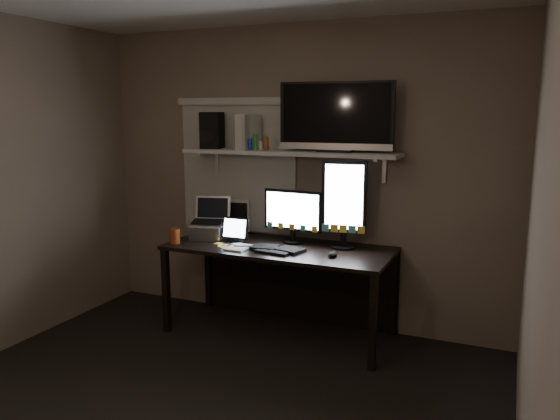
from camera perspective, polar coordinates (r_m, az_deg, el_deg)
The scene contains 19 objects.
back_wall at distance 4.61m, azimuth 1.74°, elevation 3.50°, with size 3.60×3.60×0.00m, color #695A4B.
right_wall at distance 2.51m, azimuth 25.35°, elevation -3.21°, with size 3.60×3.60×0.00m, color #695A4B.
window_blinds at distance 4.82m, azimuth -4.42°, elevation 4.37°, with size 1.10×0.02×1.10m, color silver.
desk at distance 4.52m, azimuth 0.50°, elevation -5.66°, with size 1.80×0.75×0.73m.
wall_shelf at distance 4.43m, azimuth 0.91°, elevation 6.02°, with size 1.80×0.35×0.03m, color beige.
monitor_landscape at distance 4.43m, azimuth 1.36°, elevation -0.66°, with size 0.51×0.05×0.44m, color black.
monitor_portrait at distance 4.28m, azimuth 6.72°, elevation 0.63°, with size 0.35×0.07×0.70m, color black.
keyboard at distance 4.24m, azimuth -0.29°, elevation -4.07°, with size 0.42×0.16×0.03m, color black.
mouse at distance 4.08m, azimuth 5.53°, elevation -4.61°, with size 0.07×0.10×0.04m, color black.
notepad at distance 4.31m, azimuth -4.28°, elevation -3.93°, with size 0.16×0.22×0.01m, color silver.
tablet at distance 4.51m, azimuth -4.66°, elevation -2.04°, with size 0.24×0.10×0.21m, color black.
file_sorter at distance 4.85m, azimuth -4.68°, elevation -0.66°, with size 0.23×0.10×0.29m, color black.
laptop at distance 4.64m, azimuth -7.64°, elevation -0.92°, with size 0.30×0.25×0.34m, color silver.
cup at distance 4.54m, azimuth -10.93°, elevation -2.67°, with size 0.08×0.08×0.12m, color #953D1B.
sticky_notes at distance 4.41m, azimuth -5.03°, elevation -3.68°, with size 0.27×0.19×0.00m, color yellow, non-canonical shape.
tv at distance 4.29m, azimuth 5.87°, elevation 9.63°, with size 0.90×0.16×0.54m, color black.
game_console at distance 4.56m, azimuth -3.34°, elevation 8.13°, with size 0.07×0.24×0.29m, color #BCB7AA.
speaker at distance 4.74m, azimuth -7.10°, elevation 8.27°, with size 0.17×0.20×0.31m, color black.
bottles at distance 4.47m, azimuth -2.58°, elevation 7.04°, with size 0.20×0.04×0.12m, color #A50F0C, non-canonical shape.
Camera 1 is at (1.69, -2.45, 1.79)m, focal length 35.00 mm.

